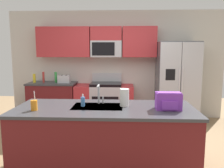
{
  "coord_description": "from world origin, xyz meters",
  "views": [
    {
      "loc": [
        0.18,
        -3.56,
        1.67
      ],
      "look_at": [
        -0.02,
        0.6,
        1.05
      ],
      "focal_mm": 37.04,
      "sensor_mm": 36.0,
      "label": 1
    }
  ],
  "objects_px": {
    "pepper_mill": "(43,77)",
    "soap_dispenser": "(83,101)",
    "drink_cup_orange": "(34,105)",
    "refrigerator": "(177,83)",
    "toaster": "(64,79)",
    "sink_faucet": "(99,92)",
    "backpack": "(168,101)",
    "bottle_yellow": "(34,78)",
    "range_oven": "(105,102)",
    "bottle_green": "(56,77)",
    "paper_towel_roll": "(124,97)"
  },
  "relations": [
    {
      "from": "drink_cup_orange",
      "to": "backpack",
      "type": "height_order",
      "value": "drink_cup_orange"
    },
    {
      "from": "pepper_mill",
      "to": "refrigerator",
      "type": "bearing_deg",
      "value": -1.28
    },
    {
      "from": "refrigerator",
      "to": "soap_dispenser",
      "type": "bearing_deg",
      "value": -128.59
    },
    {
      "from": "refrigerator",
      "to": "toaster",
      "type": "height_order",
      "value": "refrigerator"
    },
    {
      "from": "toaster",
      "to": "bottle_yellow",
      "type": "relative_size",
      "value": 1.37
    },
    {
      "from": "paper_towel_roll",
      "to": "bottle_yellow",
      "type": "bearing_deg",
      "value": 133.72
    },
    {
      "from": "toaster",
      "to": "sink_faucet",
      "type": "height_order",
      "value": "sink_faucet"
    },
    {
      "from": "pepper_mill",
      "to": "backpack",
      "type": "height_order",
      "value": "pepper_mill"
    },
    {
      "from": "refrigerator",
      "to": "bottle_green",
      "type": "xyz_separation_m",
      "value": [
        -2.83,
        0.09,
        0.1
      ]
    },
    {
      "from": "bottle_yellow",
      "to": "sink_faucet",
      "type": "height_order",
      "value": "sink_faucet"
    },
    {
      "from": "range_oven",
      "to": "drink_cup_orange",
      "type": "distance_m",
      "value": 2.69
    },
    {
      "from": "paper_towel_roll",
      "to": "backpack",
      "type": "height_order",
      "value": "paper_towel_roll"
    },
    {
      "from": "pepper_mill",
      "to": "soap_dispenser",
      "type": "xyz_separation_m",
      "value": [
        1.34,
        -2.29,
        -0.06
      ]
    },
    {
      "from": "pepper_mill",
      "to": "bottle_green",
      "type": "relative_size",
      "value": 1.02
    },
    {
      "from": "soap_dispenser",
      "to": "backpack",
      "type": "height_order",
      "value": "backpack"
    },
    {
      "from": "toaster",
      "to": "bottle_yellow",
      "type": "bearing_deg",
      "value": 178.21
    },
    {
      "from": "bottle_yellow",
      "to": "sink_faucet",
      "type": "relative_size",
      "value": 0.73
    },
    {
      "from": "bottle_yellow",
      "to": "sink_faucet",
      "type": "distance_m",
      "value": 2.76
    },
    {
      "from": "pepper_mill",
      "to": "backpack",
      "type": "distance_m",
      "value": 3.46
    },
    {
      "from": "pepper_mill",
      "to": "paper_towel_roll",
      "type": "relative_size",
      "value": 1.05
    },
    {
      "from": "range_oven",
      "to": "soap_dispenser",
      "type": "xyz_separation_m",
      "value": [
        -0.11,
        -2.3,
        0.53
      ]
    },
    {
      "from": "refrigerator",
      "to": "bottle_yellow",
      "type": "bearing_deg",
      "value": 179.28
    },
    {
      "from": "backpack",
      "to": "bottle_yellow",
      "type": "bearing_deg",
      "value": 138.48
    },
    {
      "from": "range_oven",
      "to": "pepper_mill",
      "type": "height_order",
      "value": "pepper_mill"
    },
    {
      "from": "toaster",
      "to": "pepper_mill",
      "type": "relative_size",
      "value": 1.11
    },
    {
      "from": "refrigerator",
      "to": "bottle_green",
      "type": "relative_size",
      "value": 7.46
    },
    {
      "from": "range_oven",
      "to": "refrigerator",
      "type": "relative_size",
      "value": 0.74
    },
    {
      "from": "sink_faucet",
      "to": "soap_dispenser",
      "type": "height_order",
      "value": "sink_faucet"
    },
    {
      "from": "pepper_mill",
      "to": "backpack",
      "type": "xyz_separation_m",
      "value": [
        2.48,
        -2.41,
        -0.01
      ]
    },
    {
      "from": "refrigerator",
      "to": "backpack",
      "type": "relative_size",
      "value": 5.78
    },
    {
      "from": "pepper_mill",
      "to": "drink_cup_orange",
      "type": "height_order",
      "value": "same"
    },
    {
      "from": "range_oven",
      "to": "drink_cup_orange",
      "type": "xyz_separation_m",
      "value": [
        -0.7,
        -2.54,
        0.52
      ]
    },
    {
      "from": "range_oven",
      "to": "pepper_mill",
      "type": "relative_size",
      "value": 5.4
    },
    {
      "from": "sink_faucet",
      "to": "refrigerator",
      "type": "bearing_deg",
      "value": 52.94
    },
    {
      "from": "sink_faucet",
      "to": "paper_towel_roll",
      "type": "bearing_deg",
      "value": -16.07
    },
    {
      "from": "soap_dispenser",
      "to": "drink_cup_orange",
      "type": "bearing_deg",
      "value": -157.32
    },
    {
      "from": "range_oven",
      "to": "paper_towel_roll",
      "type": "height_order",
      "value": "paper_towel_roll"
    },
    {
      "from": "range_oven",
      "to": "toaster",
      "type": "height_order",
      "value": "range_oven"
    },
    {
      "from": "bottle_yellow",
      "to": "pepper_mill",
      "type": "bearing_deg",
      "value": 7.35
    },
    {
      "from": "pepper_mill",
      "to": "soap_dispenser",
      "type": "height_order",
      "value": "pepper_mill"
    },
    {
      "from": "bottle_yellow",
      "to": "soap_dispenser",
      "type": "relative_size",
      "value": 1.2
    },
    {
      "from": "refrigerator",
      "to": "sink_faucet",
      "type": "distance_m",
      "value": 2.61
    },
    {
      "from": "refrigerator",
      "to": "pepper_mill",
      "type": "xyz_separation_m",
      "value": [
        -3.12,
        0.07,
        0.1
      ]
    },
    {
      "from": "drink_cup_orange",
      "to": "backpack",
      "type": "relative_size",
      "value": 0.79
    },
    {
      "from": "toaster",
      "to": "bottle_green",
      "type": "relative_size",
      "value": 1.13
    },
    {
      "from": "paper_towel_roll",
      "to": "refrigerator",
      "type": "bearing_deg",
      "value": 61.07
    },
    {
      "from": "sink_faucet",
      "to": "bottle_yellow",
      "type": "bearing_deg",
      "value": 129.77
    },
    {
      "from": "drink_cup_orange",
      "to": "refrigerator",
      "type": "bearing_deg",
      "value": 46.29
    },
    {
      "from": "range_oven",
      "to": "paper_towel_roll",
      "type": "bearing_deg",
      "value": -78.49
    },
    {
      "from": "bottle_yellow",
      "to": "soap_dispenser",
      "type": "height_order",
      "value": "bottle_yellow"
    }
  ]
}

